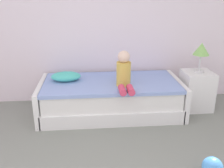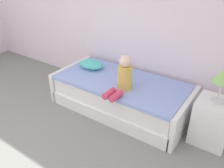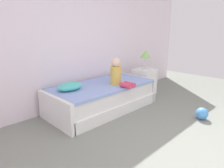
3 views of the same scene
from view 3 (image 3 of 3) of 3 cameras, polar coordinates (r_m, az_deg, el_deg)
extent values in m
plane|color=gray|center=(2.70, 23.46, -19.77)|extent=(9.20, 9.20, 0.00)
cube|color=white|center=(3.95, -12.29, 14.24)|extent=(7.20, 0.10, 2.90)
cube|color=white|center=(3.91, -2.59, -5.68)|extent=(2.00, 1.00, 0.20)
cube|color=white|center=(3.84, -2.63, -2.54)|extent=(1.94, 0.94, 0.25)
cube|color=#8CA5E0|center=(3.79, -2.66, -0.39)|extent=(1.98, 0.98, 0.05)
cube|color=white|center=(3.31, -15.94, -7.48)|extent=(0.07, 1.00, 0.50)
cube|color=white|center=(4.57, 6.91, -0.68)|extent=(0.07, 1.00, 0.50)
cube|color=white|center=(4.83, 9.19, 0.70)|extent=(0.44, 0.44, 0.60)
cylinder|color=silver|center=(4.76, 9.35, 4.37)|extent=(0.15, 0.15, 0.03)
cylinder|color=silver|center=(4.73, 9.42, 5.98)|extent=(0.02, 0.02, 0.24)
cone|color=#8CCC66|center=(4.71, 9.53, 8.50)|extent=(0.24, 0.24, 0.18)
cylinder|color=gold|center=(3.73, 1.06, 2.45)|extent=(0.20, 0.20, 0.34)
sphere|color=beige|center=(3.68, 1.08, 6.19)|extent=(0.17, 0.17, 0.17)
cylinder|color=#D83F60|center=(3.52, 3.92, -0.44)|extent=(0.09, 0.22, 0.09)
cylinder|color=#D83F60|center=(3.61, 5.08, -0.11)|extent=(0.09, 0.22, 0.09)
ellipsoid|color=#4CCCBC|center=(3.46, -11.95, -0.70)|extent=(0.44, 0.30, 0.13)
sphere|color=#4C99E5|center=(3.80, 24.29, -7.69)|extent=(0.21, 0.21, 0.21)
camera|label=1|loc=(2.33, 70.17, 12.51)|focal=41.39mm
camera|label=2|loc=(4.09, 46.45, 19.39)|focal=36.63mm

